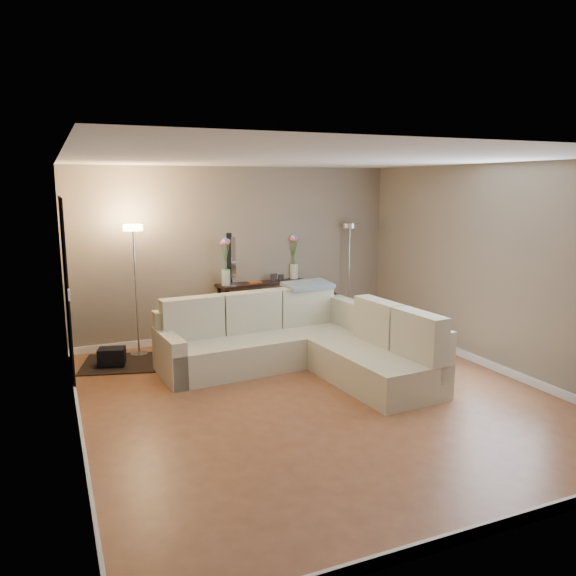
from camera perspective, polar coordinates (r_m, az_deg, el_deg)
name	(u,v)px	position (r m, az deg, el deg)	size (l,w,h in m)	color
floor	(316,397)	(6.42, 2.87, -10.97)	(5.00, 5.50, 0.01)	#935735
ceiling	(318,159)	(5.98, 3.10, 13.00)	(5.00, 5.50, 0.01)	white
wall_back	(237,253)	(8.60, -5.16, 3.51)	(5.00, 0.02, 2.60)	gray
wall_front	(509,351)	(3.85, 21.51, -6.01)	(5.00, 0.02, 2.60)	gray
wall_left	(69,301)	(5.46, -21.40, -1.25)	(0.02, 5.50, 2.60)	gray
wall_right	(497,269)	(7.50, 20.46, 1.86)	(0.02, 5.50, 2.60)	gray
baseboard_back	(239,333)	(8.82, -4.98, -4.59)	(5.00, 0.03, 0.10)	white
baseboard_front	(493,527)	(4.37, 20.07, -21.85)	(5.00, 0.03, 0.10)	white
baseboard_left	(81,430)	(5.83, -20.30, -13.35)	(0.03, 5.50, 0.10)	white
baseboard_right	(489,364)	(7.76, 19.73, -7.31)	(0.03, 5.50, 0.10)	white
doorway	(67,290)	(7.17, -21.56, -0.22)	(0.02, 1.20, 2.20)	black
switch_plate	(69,295)	(6.31, -21.36, -0.66)	(0.02, 0.08, 0.12)	white
sectional_sofa	(301,343)	(7.18, 1.28, -5.61)	(2.86, 2.62, 0.94)	beige
throw_blanket	(308,285)	(7.83, 2.04, 0.34)	(0.68, 0.39, 0.05)	gray
console_table	(256,306)	(8.70, -3.23, -1.82)	(1.43, 0.55, 0.86)	black
leaning_mirror	(256,256)	(8.76, -3.30, 3.22)	(0.99, 0.17, 0.77)	black
table_decor	(262,281)	(8.63, -2.64, 0.68)	(0.60, 0.15, 0.14)	#BE5721
flower_vase_left	(226,266)	(8.36, -6.35, 2.24)	(0.17, 0.14, 0.74)	silver
flower_vase_right	(294,261)	(8.90, 0.62, 2.81)	(0.17, 0.14, 0.74)	silver
floor_lamp_lit	(135,264)	(7.84, -15.31, 2.34)	(0.31, 0.31, 1.81)	silver
floor_lamp_unlit	(349,254)	(9.17, 6.25, 3.41)	(0.28, 0.28, 1.72)	silver
charcoal_rug	(129,363)	(7.80, -15.86, -7.32)	(1.18, 0.89, 0.02)	black
black_bag	(112,356)	(7.70, -17.46, -6.63)	(0.33, 0.24, 0.22)	black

